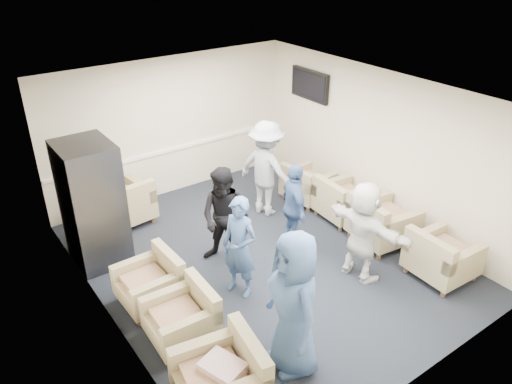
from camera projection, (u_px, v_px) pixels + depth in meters
floor at (263, 259)px, 8.05m from camera, size 6.00×6.00×0.00m
ceiling at (264, 96)px, 6.79m from camera, size 6.00×6.00×0.00m
back_wall at (171, 127)px, 9.57m from camera, size 5.00×0.02×2.70m
front_wall at (433, 289)px, 5.27m from camera, size 5.00×0.02×2.70m
left_wall at (101, 239)px, 6.13m from camera, size 0.02×6.00×2.70m
right_wall at (379, 147)px, 8.71m from camera, size 0.02×6.00×2.70m
chair_rail at (173, 149)px, 9.77m from camera, size 4.98×0.04×0.06m
tv at (310, 85)px, 9.65m from camera, size 0.10×1.00×0.58m
armchair_left_near at (225, 380)px, 5.45m from camera, size 1.03×1.03×0.71m
armchair_left_mid at (185, 319)px, 6.36m from camera, size 0.84×0.84×0.64m
armchair_left_far at (153, 283)px, 6.99m from camera, size 0.81×0.81×0.63m
armchair_right_near at (440, 258)px, 7.48m from camera, size 0.90×0.90×0.69m
armchair_right_midnear at (380, 223)px, 8.32m from camera, size 1.02×1.02×0.74m
armchair_right_midfar at (341, 202)px, 9.04m from camera, size 0.91×0.91×0.68m
armchair_right_far at (306, 186)px, 9.65m from camera, size 0.89×0.89×0.65m
armchair_corner at (125, 205)px, 8.88m from camera, size 1.00×1.00×0.73m
vending_machine at (93, 204)px, 7.64m from camera, size 0.80×0.94×1.98m
backpack at (180, 284)px, 7.11m from camera, size 0.27×0.20×0.45m
pillow at (223, 368)px, 5.36m from camera, size 0.47×0.54×0.13m
person_front_left at (294, 304)px, 5.68m from camera, size 0.79×1.03×1.86m
person_mid_left at (240, 247)px, 6.99m from camera, size 0.54×0.65×1.54m
person_back_left at (225, 218)px, 7.62m from camera, size 0.95×1.00×1.63m
person_back_right at (267, 169)px, 8.97m from camera, size 0.98×1.30×1.79m
person_mid_right at (294, 207)px, 8.03m from camera, size 0.64×0.95×1.50m
person_front_right at (363, 231)px, 7.32m from camera, size 0.58×1.50×1.59m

